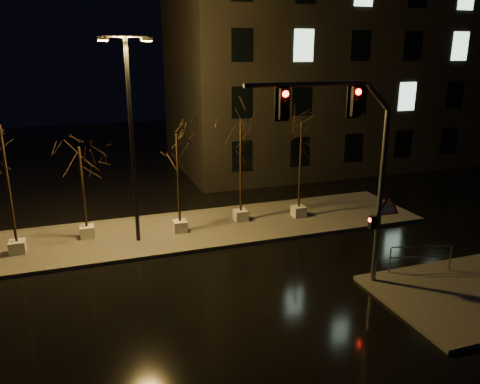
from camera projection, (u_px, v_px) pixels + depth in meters
name	position (u px, v px, depth m)	size (l,w,h in m)	color
ground	(247.00, 284.00, 17.68)	(90.00, 90.00, 0.00)	black
median	(206.00, 228.00, 23.09)	(22.00, 5.00, 0.15)	#484540
sidewalk_corner	(476.00, 293.00, 16.85)	(7.00, 5.00, 0.15)	#484540
building	(338.00, 64.00, 36.22)	(25.00, 12.00, 15.00)	black
tree_0	(4.00, 155.00, 18.81)	(1.80, 1.80, 5.67)	silver
tree_1	(81.00, 168.00, 20.79)	(1.80, 1.80, 4.38)	silver
tree_2	(177.00, 157.00, 21.38)	(1.80, 1.80, 4.83)	silver
tree_3	(241.00, 144.00, 22.78)	(1.80, 1.80, 5.19)	silver
tree_4	(301.00, 143.00, 23.40)	(1.80, 1.80, 5.10)	silver
traffic_signal_mast	(354.00, 157.00, 15.93)	(6.03, 0.33, 7.36)	#575A5E
streetlight_main	(131.00, 128.00, 19.95)	(2.23, 0.51, 8.91)	black
guard_rail_a	(421.00, 255.00, 18.17)	(2.40, 0.69, 1.07)	#575A5E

